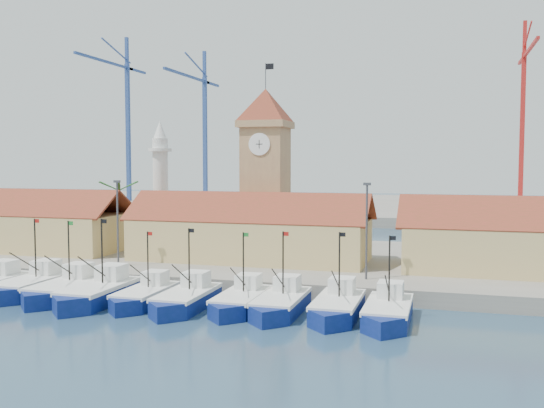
% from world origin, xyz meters
% --- Properties ---
extents(ground, '(400.00, 400.00, 0.00)m').
position_xyz_m(ground, '(0.00, 0.00, 0.00)').
color(ground, navy).
rests_on(ground, ground).
extents(quay, '(140.00, 32.00, 1.50)m').
position_xyz_m(quay, '(0.00, 24.00, 0.75)').
color(quay, gray).
rests_on(quay, ground).
extents(terminal, '(240.00, 80.00, 2.00)m').
position_xyz_m(terminal, '(0.00, 110.00, 1.00)').
color(terminal, gray).
rests_on(terminal, ground).
extents(boat_2, '(3.62, 9.93, 7.51)m').
position_xyz_m(boat_2, '(-16.14, 3.19, 0.78)').
color(boat_2, navy).
rests_on(boat_2, ground).
extents(boat_3, '(3.60, 9.86, 7.46)m').
position_xyz_m(boat_3, '(-12.08, 2.61, 0.77)').
color(boat_3, navy).
rests_on(boat_3, ground).
extents(boat_4, '(3.78, 10.35, 7.83)m').
position_xyz_m(boat_4, '(-8.25, 1.93, 0.81)').
color(boat_4, navy).
rests_on(boat_4, ground).
extents(boat_5, '(3.24, 8.87, 6.71)m').
position_xyz_m(boat_5, '(-4.05, 2.65, 0.69)').
color(boat_5, navy).
rests_on(boat_5, ground).
extents(boat_6, '(3.47, 9.49, 7.18)m').
position_xyz_m(boat_6, '(0.02, 2.29, 0.74)').
color(boat_6, navy).
rests_on(boat_6, ground).
extents(boat_7, '(3.32, 9.09, 6.87)m').
position_xyz_m(boat_7, '(4.66, 3.08, 0.71)').
color(boat_7, navy).
rests_on(boat_7, ground).
extents(boat_8, '(3.42, 9.36, 7.08)m').
position_xyz_m(boat_8, '(8.16, 2.97, 0.73)').
color(boat_8, navy).
rests_on(boat_8, ground).
extents(boat_9, '(3.46, 9.48, 7.18)m').
position_xyz_m(boat_9, '(12.85, 3.10, 0.74)').
color(boat_9, navy).
rests_on(boat_9, ground).
extents(boat_10, '(3.42, 9.36, 7.08)m').
position_xyz_m(boat_10, '(16.88, 2.64, 0.73)').
color(boat_10, navy).
rests_on(boat_10, ground).
extents(hall_left, '(31.20, 10.13, 7.61)m').
position_xyz_m(hall_left, '(-32.00, 20.00, 3.99)').
color(hall_left, tan).
rests_on(hall_left, quay).
extents(hall_center, '(27.04, 10.13, 7.61)m').
position_xyz_m(hall_center, '(0.00, 20.00, 3.99)').
color(hall_center, tan).
rests_on(hall_center, quay).
extents(clock_tower, '(5.80, 5.80, 22.70)m').
position_xyz_m(clock_tower, '(0.00, 26.00, 11.96)').
color(clock_tower, tan).
rests_on(clock_tower, quay).
extents(minaret, '(3.00, 3.00, 16.30)m').
position_xyz_m(minaret, '(-15.00, 28.00, 9.73)').
color(minaret, silver).
rests_on(minaret, quay).
extents(palm_tree, '(5.60, 5.03, 8.39)m').
position_xyz_m(palm_tree, '(-20.00, 26.00, 6.25)').
color(palm_tree, brown).
rests_on(palm_tree, quay).
extents(lamp_posts, '(80.70, 0.25, 9.03)m').
position_xyz_m(lamp_posts, '(0.50, 12.00, 6.48)').
color(lamp_posts, '#3F3F44').
rests_on(lamp_posts, quay).
extents(crane_blue_far, '(1.00, 33.72, 43.47)m').
position_xyz_m(crane_blue_far, '(-61.41, 100.48, 26.21)').
color(crane_blue_far, '#2C4787').
rests_on(crane_blue_far, terminal).
extents(crane_blue_near, '(1.00, 34.18, 39.91)m').
position_xyz_m(crane_blue_near, '(-41.69, 106.30, 24.27)').
color(crane_blue_near, '#2C4787').
rests_on(crane_blue_near, terminal).
extents(crane_red_right, '(1.00, 32.16, 42.18)m').
position_xyz_m(crane_red_right, '(37.33, 103.67, 25.37)').
color(crane_red_right, red).
rests_on(crane_red_right, terminal).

